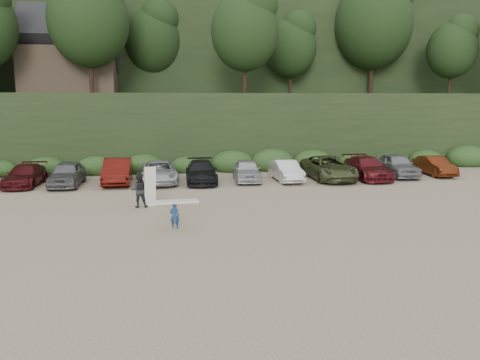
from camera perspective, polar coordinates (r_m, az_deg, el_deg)
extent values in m
plane|color=tan|center=(22.12, 0.57, -4.65)|extent=(120.00, 120.00, 0.00)
cube|color=black|center=(43.35, -4.13, 6.46)|extent=(80.00, 14.00, 6.00)
cube|color=black|center=(61.28, -5.57, 12.09)|extent=(90.00, 30.00, 16.00)
ellipsoid|color=black|center=(43.62, -4.27, 17.01)|extent=(66.00, 12.00, 10.00)
cube|color=#2B491E|center=(36.09, -4.00, 1.95)|extent=(46.20, 2.00, 1.20)
cube|color=brown|center=(46.01, -19.86, 12.34)|extent=(8.00, 6.00, 4.00)
imported|color=#4C1115|center=(33.14, -24.72, 0.51)|extent=(2.00, 4.72, 1.36)
imported|color=slate|center=(32.10, -20.34, 0.72)|extent=(1.88, 4.64, 1.58)
imported|color=#58120D|center=(32.05, -14.70, 1.06)|extent=(1.88, 5.04, 1.65)
imported|color=#B9BCC1|center=(31.69, -9.83, 0.96)|extent=(2.56, 5.28, 1.45)
imported|color=black|center=(31.43, -4.76, 1.00)|extent=(2.16, 5.05, 1.45)
imported|color=silver|center=(31.89, 0.82, 1.20)|extent=(2.08, 4.50, 1.49)
imported|color=white|center=(32.10, 5.62, 1.14)|extent=(1.68, 4.35, 1.41)
imported|color=#4B522F|center=(33.15, 10.74, 1.45)|extent=(2.84, 5.84, 1.60)
imported|color=maroon|center=(34.03, 15.23, 1.43)|extent=(2.22, 5.30, 1.53)
imported|color=gray|center=(35.76, 18.56, 1.75)|extent=(2.18, 4.92, 1.64)
imported|color=#57200D|center=(37.27, 22.63, 1.61)|extent=(1.57, 4.23, 1.38)
imported|color=navy|center=(20.40, -7.98, -4.37)|extent=(0.43, 0.30, 1.13)
cube|color=silver|center=(20.25, -8.02, -2.64)|extent=(2.09, 0.71, 0.08)
imported|color=black|center=(24.66, -12.20, -1.22)|extent=(0.88, 0.69, 1.80)
cube|color=silver|center=(24.60, -10.91, -0.82)|extent=(0.66, 0.49, 2.12)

